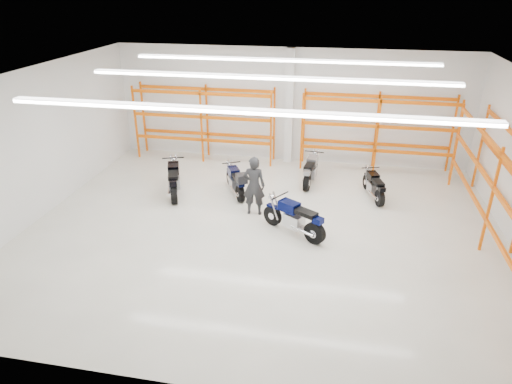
% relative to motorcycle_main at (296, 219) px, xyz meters
% --- Properties ---
extents(ground, '(14.00, 14.00, 0.00)m').
position_rel_motorcycle_main_xyz_m(ground, '(-0.99, 0.14, -0.51)').
color(ground, beige).
rests_on(ground, ground).
extents(room_shell, '(14.02, 12.02, 4.51)m').
position_rel_motorcycle_main_xyz_m(room_shell, '(-0.99, 0.17, 2.77)').
color(room_shell, white).
rests_on(room_shell, ground).
extents(motorcycle_main, '(1.96, 1.31, 1.09)m').
position_rel_motorcycle_main_xyz_m(motorcycle_main, '(0.00, 0.00, 0.00)').
color(motorcycle_main, black).
rests_on(motorcycle_main, ground).
extents(motorcycle_back_a, '(1.02, 2.23, 1.13)m').
position_rel_motorcycle_main_xyz_m(motorcycle_back_a, '(-4.43, 1.98, 0.02)').
color(motorcycle_back_a, black).
rests_on(motorcycle_back_a, ground).
extents(motorcycle_back_b, '(1.17, 1.93, 1.07)m').
position_rel_motorcycle_main_xyz_m(motorcycle_back_b, '(-2.32, 2.32, 0.00)').
color(motorcycle_back_b, black).
rests_on(motorcycle_back_b, ground).
extents(motorcycle_back_c, '(0.70, 2.13, 1.04)m').
position_rel_motorcycle_main_xyz_m(motorcycle_back_c, '(0.11, 3.82, -0.02)').
color(motorcycle_back_c, black).
rests_on(motorcycle_back_c, ground).
extents(motorcycle_back_d, '(0.78, 1.85, 0.93)m').
position_rel_motorcycle_main_xyz_m(motorcycle_back_d, '(2.34, 2.97, -0.07)').
color(motorcycle_back_d, black).
rests_on(motorcycle_back_d, ground).
extents(standing_man, '(0.72, 0.49, 1.92)m').
position_rel_motorcycle_main_xyz_m(standing_man, '(-1.45, 1.11, 0.45)').
color(standing_man, black).
rests_on(standing_man, ground).
extents(structural_column, '(0.32, 0.32, 4.50)m').
position_rel_motorcycle_main_xyz_m(structural_column, '(-0.99, 5.96, 1.74)').
color(structural_column, white).
rests_on(structural_column, ground).
extents(pallet_racking_back_left, '(5.67, 0.87, 3.00)m').
position_rel_motorcycle_main_xyz_m(pallet_racking_back_left, '(-4.39, 5.62, 1.28)').
color(pallet_racking_back_left, orange).
rests_on(pallet_racking_back_left, ground).
extents(pallet_racking_back_right, '(5.67, 0.87, 3.00)m').
position_rel_motorcycle_main_xyz_m(pallet_racking_back_right, '(2.41, 5.62, 1.28)').
color(pallet_racking_back_right, orange).
rests_on(pallet_racking_back_right, ground).
extents(pallet_racking_side, '(0.87, 9.07, 3.00)m').
position_rel_motorcycle_main_xyz_m(pallet_racking_side, '(5.49, 0.14, 1.30)').
color(pallet_racking_side, orange).
rests_on(pallet_racking_side, ground).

